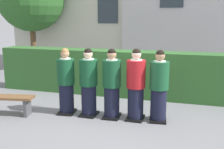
{
  "coord_description": "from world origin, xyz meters",
  "views": [
    {
      "loc": [
        1.74,
        -5.98,
        2.38
      ],
      "look_at": [
        0.0,
        0.0,
        1.05
      ],
      "focal_mm": 43.73,
      "sensor_mm": 36.0,
      "label": 1
    }
  ],
  "objects_px": {
    "student_front_row_0": "(66,83)",
    "student_front_row_1": "(89,84)",
    "student_front_row_2": "(112,85)",
    "student_in_red_blazer": "(136,86)",
    "student_front_row_4": "(159,88)",
    "wooden_bench": "(5,101)"
  },
  "relations": [
    {
      "from": "student_front_row_2",
      "to": "student_front_row_4",
      "type": "height_order",
      "value": "student_front_row_2"
    },
    {
      "from": "student_front_row_0",
      "to": "student_front_row_2",
      "type": "distance_m",
      "value": 1.17
    },
    {
      "from": "student_front_row_1",
      "to": "student_in_red_blazer",
      "type": "xyz_separation_m",
      "value": [
        1.14,
        0.06,
        0.01
      ]
    },
    {
      "from": "student_front_row_2",
      "to": "student_front_row_1",
      "type": "bearing_deg",
      "value": -178.49
    },
    {
      "from": "student_front_row_1",
      "to": "wooden_bench",
      "type": "xyz_separation_m",
      "value": [
        -1.98,
        -0.54,
        -0.44
      ]
    },
    {
      "from": "student_in_red_blazer",
      "to": "student_front_row_4",
      "type": "distance_m",
      "value": 0.53
    },
    {
      "from": "student_front_row_2",
      "to": "student_front_row_4",
      "type": "xyz_separation_m",
      "value": [
        1.09,
        0.1,
        -0.0
      ]
    },
    {
      "from": "student_front_row_2",
      "to": "student_in_red_blazer",
      "type": "bearing_deg",
      "value": 4.1
    },
    {
      "from": "student_front_row_0",
      "to": "student_front_row_4",
      "type": "height_order",
      "value": "student_front_row_4"
    },
    {
      "from": "student_front_row_0",
      "to": "student_front_row_2",
      "type": "bearing_deg",
      "value": 1.33
    },
    {
      "from": "student_in_red_blazer",
      "to": "student_front_row_1",
      "type": "bearing_deg",
      "value": -177.2
    },
    {
      "from": "student_front_row_4",
      "to": "wooden_bench",
      "type": "relative_size",
      "value": 1.15
    },
    {
      "from": "student_front_row_2",
      "to": "student_front_row_4",
      "type": "distance_m",
      "value": 1.1
    },
    {
      "from": "student_front_row_2",
      "to": "wooden_bench",
      "type": "height_order",
      "value": "student_front_row_2"
    },
    {
      "from": "student_front_row_0",
      "to": "wooden_bench",
      "type": "relative_size",
      "value": 1.14
    },
    {
      "from": "student_front_row_1",
      "to": "student_front_row_4",
      "type": "distance_m",
      "value": 1.67
    },
    {
      "from": "student_front_row_0",
      "to": "student_in_red_blazer",
      "type": "bearing_deg",
      "value": 2.24
    },
    {
      "from": "student_front_row_0",
      "to": "student_front_row_1",
      "type": "relative_size",
      "value": 0.99
    },
    {
      "from": "student_front_row_1",
      "to": "student_in_red_blazer",
      "type": "relative_size",
      "value": 0.98
    },
    {
      "from": "student_front_row_0",
      "to": "student_front_row_2",
      "type": "relative_size",
      "value": 0.99
    },
    {
      "from": "student_front_row_0",
      "to": "student_front_row_2",
      "type": "xyz_separation_m",
      "value": [
        1.17,
        0.03,
        0.01
      ]
    },
    {
      "from": "student_front_row_1",
      "to": "student_in_red_blazer",
      "type": "distance_m",
      "value": 1.14
    }
  ]
}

